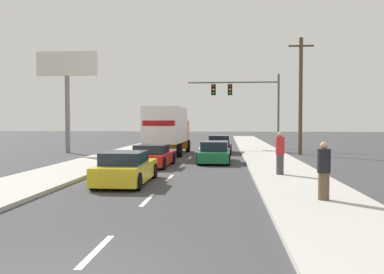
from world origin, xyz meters
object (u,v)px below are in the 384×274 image
at_px(box_truck, 168,128).
at_px(pedestrian_near_corner, 324,171).
at_px(traffic_signal_mast, 240,95).
at_px(car_green, 215,153).
at_px(utility_pole_mid, 301,95).
at_px(car_maroon, 219,145).
at_px(pedestrian_mid_block, 280,153).
at_px(roadside_billboard, 67,79).
at_px(car_red, 152,156).
at_px(car_yellow, 126,169).

distance_m(box_truck, pedestrian_near_corner, 19.01).
bearing_deg(traffic_signal_mast, car_green, -98.80).
distance_m(car_green, utility_pole_mid, 9.47).
distance_m(car_maroon, pedestrian_mid_block, 13.98).
distance_m(box_truck, roadside_billboard, 8.84).
bearing_deg(car_red, car_yellow, -89.26).
height_order(traffic_signal_mast, pedestrian_mid_block, traffic_signal_mast).
bearing_deg(car_maroon, pedestrian_mid_block, -78.28).
height_order(pedestrian_near_corner, pedestrian_mid_block, pedestrian_mid_block).
height_order(box_truck, car_maroon, box_truck).
distance_m(car_green, roadside_billboard, 14.16).
distance_m(utility_pole_mid, pedestrian_near_corner, 18.86).
bearing_deg(car_green, utility_pole_mid, 45.47).
distance_m(traffic_signal_mast, roadside_billboard, 14.79).
bearing_deg(car_yellow, car_red, 90.74).
distance_m(traffic_signal_mast, utility_pole_mid, 7.53).
bearing_deg(pedestrian_near_corner, car_yellow, 152.66).
height_order(utility_pole_mid, pedestrian_mid_block, utility_pole_mid).
relative_size(car_maroon, pedestrian_mid_block, 2.35).
bearing_deg(box_truck, car_maroon, 26.14).
distance_m(utility_pole_mid, roadside_billboard, 17.67).
height_order(roadside_billboard, pedestrian_mid_block, roadside_billboard).
bearing_deg(utility_pole_mid, car_yellow, -121.98).
bearing_deg(car_maroon, box_truck, -153.86).
distance_m(car_red, pedestrian_mid_block, 7.44).
distance_m(car_green, traffic_signal_mast, 13.29).
height_order(car_red, pedestrian_near_corner, pedestrian_near_corner).
xyz_separation_m(box_truck, car_maroon, (3.74, 1.84, -1.35)).
bearing_deg(pedestrian_near_corner, traffic_signal_mast, 93.69).
xyz_separation_m(box_truck, car_red, (0.28, -7.93, -1.44)).
relative_size(car_red, car_yellow, 0.98).
height_order(car_yellow, utility_pole_mid, utility_pole_mid).
relative_size(car_maroon, roadside_billboard, 0.56).
relative_size(car_yellow, car_maroon, 0.98).
xyz_separation_m(car_yellow, pedestrian_mid_block, (6.22, 2.28, 0.49)).
height_order(car_red, car_green, car_green).
relative_size(box_truck, car_yellow, 1.80).
bearing_deg(car_maroon, roadside_billboard, -175.87).
bearing_deg(car_yellow, pedestrian_near_corner, -27.34).
distance_m(car_yellow, pedestrian_mid_block, 6.64).
bearing_deg(pedestrian_near_corner, roadside_billboard, 128.99).
bearing_deg(traffic_signal_mast, pedestrian_mid_block, -86.74).
bearing_deg(roadside_billboard, car_yellow, -61.16).
xyz_separation_m(car_red, pedestrian_near_corner, (6.81, -9.68, 0.44)).
height_order(car_maroon, traffic_signal_mast, traffic_signal_mast).
relative_size(car_maroon, utility_pole_mid, 0.51).
bearing_deg(car_green, pedestrian_near_corner, -73.89).
distance_m(car_red, car_yellow, 6.20).
distance_m(car_yellow, utility_pole_mid, 17.96).
height_order(car_green, pedestrian_near_corner, pedestrian_near_corner).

